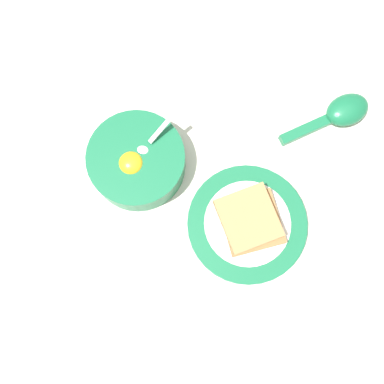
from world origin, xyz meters
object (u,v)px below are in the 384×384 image
at_px(toast_plate, 247,224).
at_px(egg_bowl, 137,161).
at_px(soup_spoon, 341,113).
at_px(toast_sandwich, 250,220).

bearing_deg(toast_plate, egg_bowl, -18.24).
xyz_separation_m(egg_bowl, toast_plate, (-0.19, 0.06, -0.02)).
xyz_separation_m(egg_bowl, soup_spoon, (-0.32, -0.15, -0.01)).
bearing_deg(toast_sandwich, soup_spoon, -119.87).
bearing_deg(egg_bowl, soup_spoon, -154.47).
bearing_deg(soup_spoon, toast_sandwich, 60.13).
relative_size(toast_plate, soup_spoon, 1.28).
bearing_deg(egg_bowl, toast_sandwich, 162.59).
xyz_separation_m(toast_sandwich, soup_spoon, (-0.12, -0.21, -0.01)).
distance_m(egg_bowl, toast_sandwich, 0.20).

